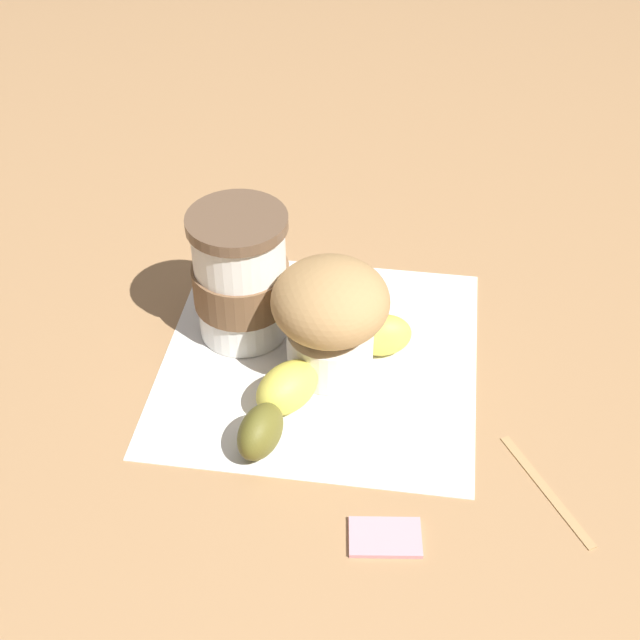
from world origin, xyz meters
TOP-DOWN VIEW (x-y plane):
  - ground_plane at (0.00, 0.00)m, footprint 3.00×3.00m
  - paper_napkin at (0.00, 0.00)m, footprint 0.32×0.32m
  - coffee_cup at (-0.06, 0.05)m, footprint 0.08×0.08m
  - muffin at (0.01, -0.01)m, footprint 0.09×0.09m
  - banana at (-0.01, -0.04)m, footprint 0.16×0.13m
  - sugar_packet at (0.02, -0.18)m, footprint 0.05×0.04m
  - wooden_stirrer at (0.14, -0.16)m, footprint 0.04×0.11m

SIDE VIEW (x-z plane):
  - ground_plane at x=0.00m, z-range 0.00..0.00m
  - paper_napkin at x=0.00m, z-range 0.00..0.00m
  - wooden_stirrer at x=0.14m, z-range 0.00..0.00m
  - sugar_packet at x=0.02m, z-range 0.00..0.01m
  - banana at x=-0.01m, z-range 0.00..0.04m
  - muffin at x=0.01m, z-range 0.01..0.11m
  - coffee_cup at x=-0.06m, z-range 0.00..0.12m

